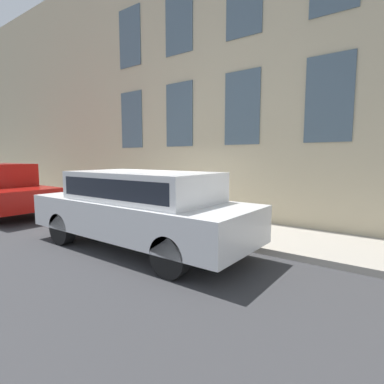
# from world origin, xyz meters

# --- Properties ---
(ground_plane) EXTENTS (80.00, 80.00, 0.00)m
(ground_plane) POSITION_xyz_m (0.00, 0.00, 0.00)
(ground_plane) COLOR #38383A
(sidewalk) EXTENTS (2.36, 60.00, 0.13)m
(sidewalk) POSITION_xyz_m (1.18, 0.00, 0.07)
(sidewalk) COLOR #A8A093
(sidewalk) RESTS_ON ground_plane
(building_facade) EXTENTS (0.33, 40.00, 9.46)m
(building_facade) POSITION_xyz_m (2.51, 0.00, 4.73)
(building_facade) COLOR #C6B793
(building_facade) RESTS_ON ground_plane
(fire_hydrant) EXTENTS (0.36, 0.47, 0.73)m
(fire_hydrant) POSITION_xyz_m (0.51, -0.25, 0.50)
(fire_hydrant) COLOR gray
(fire_hydrant) RESTS_ON sidewalk
(person) EXTENTS (0.30, 0.20, 1.22)m
(person) POSITION_xyz_m (0.63, -1.11, 0.87)
(person) COLOR #726651
(person) RESTS_ON sidewalk
(parked_truck_white_near) EXTENTS (1.94, 5.27, 1.69)m
(parked_truck_white_near) POSITION_xyz_m (-1.20, -0.60, 0.98)
(parked_truck_white_near) COLOR black
(parked_truck_white_near) RESTS_ON ground_plane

